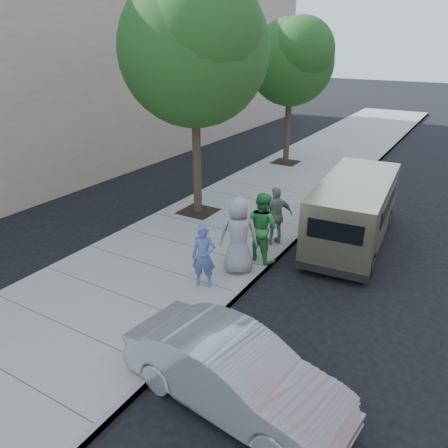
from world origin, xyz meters
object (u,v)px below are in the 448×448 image
(person_officer, at_px, (204,256))
(sedan, at_px, (234,373))
(person_green_shirt, at_px, (262,227))
(person_striped_polo, at_px, (276,216))
(person_gray_shirt, at_px, (238,235))
(tree_near, at_px, (195,44))
(parking_meter, at_px, (263,215))
(van, at_px, (354,210))
(tree_far, at_px, (292,58))

(person_officer, bearing_deg, sedan, -71.86)
(person_green_shirt, relative_size, person_striped_polo, 1.10)
(person_officer, relative_size, person_gray_shirt, 0.78)
(tree_near, height_order, parking_meter, tree_near)
(person_green_shirt, distance_m, person_gray_shirt, 0.92)
(tree_near, height_order, van, tree_near)
(sedan, relative_size, person_striped_polo, 2.29)
(sedan, distance_m, person_gray_shirt, 4.37)
(parking_meter, relative_size, person_officer, 1.02)
(tree_near, bearing_deg, person_gray_shirt, -42.79)
(van, height_order, person_officer, van)
(sedan, height_order, person_striped_polo, person_striped_polo)
(person_green_shirt, bearing_deg, parking_meter, -53.49)
(person_gray_shirt, bearing_deg, parking_meter, -124.17)
(tree_far, relative_size, van, 1.17)
(parking_meter, height_order, person_officer, parking_meter)
(tree_near, xyz_separation_m, van, (5.16, 0.50, -4.48))
(parking_meter, bearing_deg, van, 30.57)
(van, bearing_deg, tree_near, -178.96)
(tree_near, xyz_separation_m, parking_meter, (3.30, -1.76, -4.23))
(parking_meter, height_order, sedan, parking_meter)
(tree_far, relative_size, person_gray_shirt, 3.21)
(tree_far, bearing_deg, person_gray_shirt, -73.15)
(person_officer, height_order, person_striped_polo, person_striped_polo)
(parking_meter, xyz_separation_m, person_officer, (-0.46, -2.26, -0.38))
(tree_near, distance_m, person_gray_shirt, 6.18)
(parking_meter, bearing_deg, person_green_shirt, -88.84)
(van, height_order, person_gray_shirt, person_gray_shirt)
(van, relative_size, person_officer, 3.51)
(tree_near, xyz_separation_m, person_gray_shirt, (3.20, -2.96, -4.39))
(tree_far, xyz_separation_m, parking_meter, (3.30, -9.36, -3.57))
(tree_far, bearing_deg, person_officer, -76.28)
(van, bearing_deg, person_green_shirt, -128.71)
(van, relative_size, person_green_shirt, 2.89)
(person_officer, bearing_deg, person_gray_shirt, 48.05)
(sedan, xyz_separation_m, person_officer, (-2.42, 2.77, 0.28))
(person_officer, xyz_separation_m, person_green_shirt, (0.58, 1.95, 0.17))
(person_gray_shirt, bearing_deg, person_green_shirt, -133.17)
(sedan, relative_size, person_gray_shirt, 1.97)
(van, height_order, person_striped_polo, van)
(tree_near, xyz_separation_m, tree_far, (-0.00, 7.60, -0.66))
(person_green_shirt, relative_size, person_gray_shirt, 0.95)
(person_gray_shirt, xyz_separation_m, person_striped_polo, (0.13, 1.99, -0.14))
(person_green_shirt, bearing_deg, van, -108.73)
(tree_near, height_order, person_striped_polo, tree_near)
(tree_far, distance_m, person_officer, 12.59)
(person_striped_polo, bearing_deg, person_green_shirt, 46.61)
(tree_near, bearing_deg, tree_far, 90.00)
(person_officer, height_order, person_gray_shirt, person_gray_shirt)
(tree_near, relative_size, sedan, 1.89)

